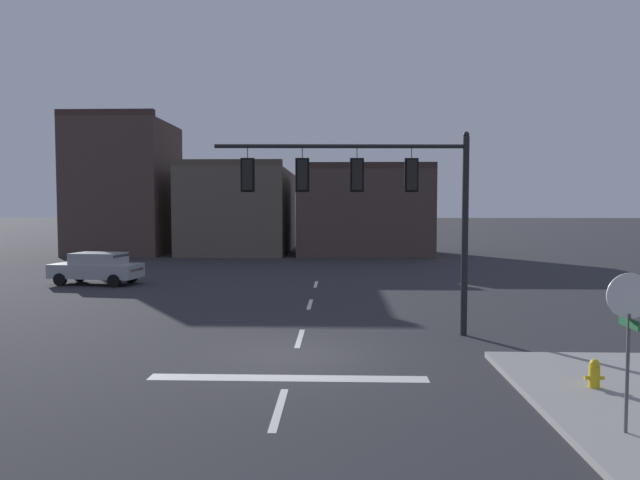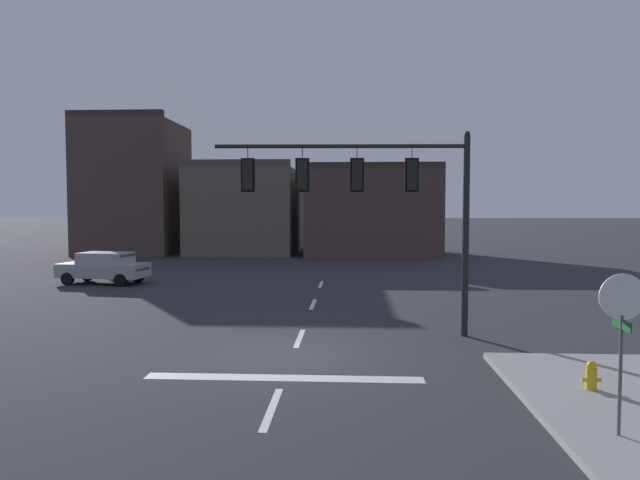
# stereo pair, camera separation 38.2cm
# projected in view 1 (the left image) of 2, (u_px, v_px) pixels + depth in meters

# --- Properties ---
(ground_plane) EXTENTS (400.00, 400.00, 0.00)m
(ground_plane) POSITION_uv_depth(u_px,v_px,m) (295.00, 356.00, 15.08)
(ground_plane) COLOR #2B2B30
(stop_bar_paint) EXTENTS (6.40, 0.50, 0.01)m
(stop_bar_paint) POSITION_uv_depth(u_px,v_px,m) (288.00, 378.00, 13.08)
(stop_bar_paint) COLOR silver
(stop_bar_paint) RESTS_ON ground
(lane_centreline) EXTENTS (0.16, 26.40, 0.01)m
(lane_centreline) POSITION_uv_depth(u_px,v_px,m) (300.00, 338.00, 17.08)
(lane_centreline) COLOR silver
(lane_centreline) RESTS_ON ground
(signal_mast_near_side) EXTENTS (7.64, 0.56, 6.18)m
(signal_mast_near_side) POSITION_uv_depth(u_px,v_px,m) (375.00, 190.00, 17.23)
(signal_mast_near_side) COLOR black
(signal_mast_near_side) RESTS_ON ground
(stop_sign) EXTENTS (0.76, 0.64, 2.83)m
(stop_sign) POSITION_uv_depth(u_px,v_px,m) (629.00, 314.00, 9.44)
(stop_sign) COLOR #56565B
(stop_sign) RESTS_ON ground
(car_lot_nearside) EXTENTS (4.62, 2.38, 1.61)m
(car_lot_nearside) POSITION_uv_depth(u_px,v_px,m) (97.00, 268.00, 29.01)
(car_lot_nearside) COLOR #9EA0A5
(car_lot_nearside) RESTS_ON ground
(fire_hydrant) EXTENTS (0.40, 0.30, 0.75)m
(fire_hydrant) POSITION_uv_depth(u_px,v_px,m) (594.00, 379.00, 11.93)
(fire_hydrant) COLOR gold
(fire_hydrant) RESTS_ON ground
(building_row) EXTENTS (29.31, 13.49, 11.45)m
(building_row) POSITION_uv_depth(u_px,v_px,m) (239.00, 205.00, 49.00)
(building_row) COLOR #473833
(building_row) RESTS_ON ground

